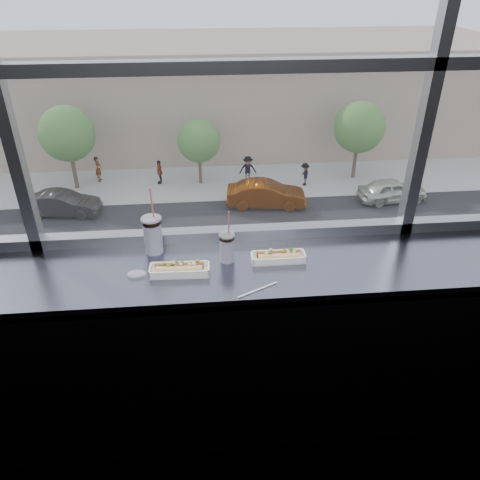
{
  "coord_description": "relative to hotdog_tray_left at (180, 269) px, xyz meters",
  "views": [
    {
      "loc": [
        -0.13,
        -0.7,
        2.41
      ],
      "look_at": [
        0.05,
        1.23,
        1.25
      ],
      "focal_mm": 35.0,
      "sensor_mm": 36.0,
      "label": 1
    }
  ],
  "objects": [
    {
      "name": "wall_back_lower",
      "position": [
        0.25,
        0.32,
        -0.58
      ],
      "size": [
        6.0,
        0.0,
        6.0
      ],
      "primitive_type": "plane",
      "rotation": [
        1.57,
        0.0,
        0.0
      ],
      "color": "black",
      "rests_on": "ground"
    },
    {
      "name": "counter",
      "position": [
        0.25,
        0.04,
        -0.06
      ],
      "size": [
        6.0,
        0.55,
        0.06
      ],
      "primitive_type": "cube",
      "color": "slate",
      "rests_on": "ground"
    },
    {
      "name": "counter_fascia",
      "position": [
        0.25,
        -0.21,
        -0.58
      ],
      "size": [
        6.0,
        0.04,
        1.04
      ],
      "primitive_type": "cube",
      "color": "slate",
      "rests_on": "ground"
    },
    {
      "name": "hotdog_tray_left",
      "position": [
        0.0,
        0.0,
        0.0
      ],
      "size": [
        0.29,
        0.1,
        0.07
      ],
      "rotation": [
        0.0,
        0.0,
        -0.03
      ],
      "color": "white",
      "rests_on": "counter"
    },
    {
      "name": "hotdog_tray_right",
      "position": [
        0.49,
        0.07,
        -0.0
      ],
      "size": [
        0.27,
        0.09,
        0.07
      ],
      "rotation": [
        0.0,
        0.0,
        0.0
      ],
      "color": "white",
      "rests_on": "counter"
    },
    {
      "name": "soda_cup_left",
      "position": [
        -0.14,
        0.21,
        0.08
      ],
      "size": [
        0.1,
        0.1,
        0.38
      ],
      "color": "white",
      "rests_on": "counter"
    },
    {
      "name": "soda_cup_right",
      "position": [
        0.24,
        0.09,
        0.06
      ],
      "size": [
        0.08,
        0.08,
        0.29
      ],
      "color": "white",
      "rests_on": "counter"
    },
    {
      "name": "loose_straw",
      "position": [
        0.36,
        -0.17,
        -0.02
      ],
      "size": [
        0.2,
        0.11,
        0.01
      ],
      "primitive_type": "cylinder",
      "rotation": [
        0.0,
        1.57,
        0.48
      ],
      "color": "white",
      "rests_on": "counter"
    },
    {
      "name": "wrapper",
      "position": [
        -0.21,
        0.0,
        -0.02
      ],
      "size": [
        0.1,
        0.07,
        0.02
      ],
      "primitive_type": "ellipsoid",
      "color": "silver",
      "rests_on": "counter"
    },
    {
      "name": "plaza_ground",
      "position": [
        0.25,
        43.82,
        -12.13
      ],
      "size": [
        120.0,
        120.0,
        0.0
      ],
      "primitive_type": "plane",
      "color": "#A1A1A1",
      "rests_on": "ground"
    },
    {
      "name": "plaza_near",
      "position": [
        0.25,
        7.32,
        -12.11
      ],
      "size": [
        50.0,
        14.0,
        0.04
      ],
      "primitive_type": "cube",
      "color": "#A1A1A1",
      "rests_on": "plaza_ground"
    },
    {
      "name": "street_asphalt",
      "position": [
        0.25,
        20.32,
        -12.1
      ],
      "size": [
        80.0,
        10.0,
        0.06
      ],
      "primitive_type": "cube",
      "color": "black",
      "rests_on": "plaza_ground"
    },
    {
      "name": "far_sidewalk",
      "position": [
        0.25,
        28.32,
        -12.11
      ],
      "size": [
        80.0,
        6.0,
        0.04
      ],
      "primitive_type": "cube",
      "color": "#A1A1A1",
      "rests_on": "plaza_ground"
    },
    {
      "name": "far_building",
      "position": [
        0.25,
        38.32,
        -8.13
      ],
      "size": [
        50.0,
        14.0,
        8.0
      ],
      "primitive_type": "cube",
      "color": "gray",
      "rests_on": "plaza_ground"
    },
    {
      "name": "car_far_b",
      "position": [
        4.18,
        24.32,
        -10.99
      ],
      "size": [
        3.42,
        6.73,
        2.16
      ],
      "primitive_type": "imported",
      "rotation": [
        0.0,
        0.0,
        1.46
      ],
      "color": "#662600",
      "rests_on": "street_asphalt"
    },
    {
      "name": "car_near_c",
      "position": [
        1.34,
        16.32,
        -10.92
      ],
      "size": [
        3.52,
        7.11,
        2.29
      ],
      "primitive_type": "imported",
      "rotation": [
        0.0,
        0.0,
        1.47
      ],
      "color": "#5C0B00",
      "rests_on": "street_asphalt"
    },
    {
      "name": "car_near_b",
      "position": [
        -8.04,
        16.32,
        -11.06
      ],
      "size": [
        2.68,
        6.14,
        2.02
      ],
      "primitive_type": "imported",
      "rotation": [
        0.0,
        0.0,
        1.55
      ],
      "color": "black",
      "rests_on": "street_asphalt"
    },
    {
      "name": "car_near_d",
      "position": [
        8.76,
        16.32,
        -11.07
      ],
      "size": [
        2.95,
        6.17,
        2.0
      ],
      "primitive_type": "imported",
      "rotation": [
        0.0,
        0.0,
        1.49
      ],
      "color": "silver",
      "rests_on": "street_asphalt"
    },
    {
      "name": "car_far_c",
      "position": [
        12.31,
        24.32,
        -11.08
      ],
      "size": [
        3.04,
        6.14,
        1.98
      ],
      "primitive_type": "imported",
      "rotation": [
        0.0,
        0.0,
        1.67
      ],
      "color": "beige",
      "rests_on": "street_asphalt"
    },
    {
      "name": "car_far_a",
      "position": [
        -8.24,
        24.32,
        -11.09
      ],
      "size": [
        3.14,
        6.11,
        1.95
      ],
      "primitive_type": "imported",
      "rotation": [
        0.0,
        0.0,
        1.45
      ],
      "color": "black",
      "rests_on": "street_asphalt"
    },
    {
      "name": "pedestrian_b",
      "position": [
        -2.65,
        28.55,
        -11.09
      ],
      "size": [
        0.67,
        0.89,
        2.0
      ],
      "primitive_type": "imported",
      "rotation": [
        0.0,
        0.0,
        4.71
      ],
      "color": "#66605B",
      "rests_on": "far_sidewalk"
    },
    {
      "name": "pedestrian_d",
      "position": [
        7.26,
        27.33,
        -11.14
      ],
      "size": [
        0.63,
        0.84,
        1.89
      ],
      "primitive_type": "imported",
      "rotation": [
        0.0,
        0.0,
        4.71
      ],
      "color": "#66605B",
      "rests_on": "far_sidewalk"
    },
    {
      "name": "pedestrian_c",
      "position": [
        3.44,
        28.21,
        -10.97
      ],
      "size": [
        1.0,
        0.75,
        2.25
      ],
      "primitive_type": "imported",
      "color": "#66605B",
      "rests_on": "far_sidewalk"
    },
    {
      "name": "pedestrian_a",
      "position": [
        -6.92,
        29.36,
        -11.02
      ],
      "size": [
        0.72,
        0.95,
        2.15
      ],
      "primitive_type": "imported",
      "rotation": [
        0.0,
        0.0,
        1.57
      ],
      "color": "#66605B",
      "rests_on": "far_sidewalk"
    },
    {
      "name": "tree_left",
      "position": [
        -8.29,
        28.32,
        -8.32
      ],
      "size": [
        3.59,
        3.59,
        5.61
      ],
      "color": "#47382B",
      "rests_on": "far_sidewalk"
    },
    {
      "name": "tree_center",
      "position": [
        0.15,
        28.32,
        -9.05
      ],
      "size": [
        2.91,
        2.91,
        4.54
      ],
      "color": "#47382B",
      "rests_on": "far_sidewalk"
    },
    {
      "name": "tree_right",
      "position": [
        11.03,
        28.32,
        -8.45
      ],
      "size": [
        3.47,
        3.47,
        5.42
      ],
      "color": "#47382B",
      "rests_on": "far_sidewalk"
    }
  ]
}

